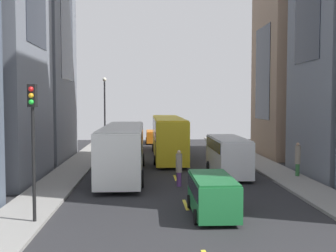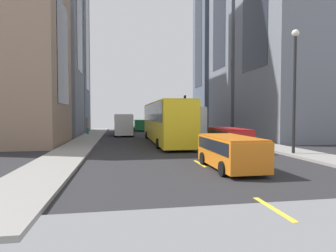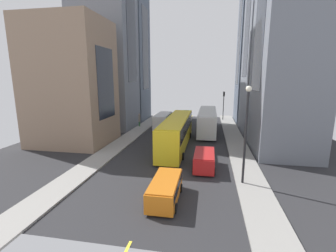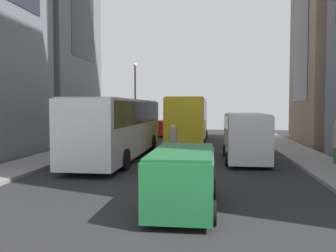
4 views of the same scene
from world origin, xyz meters
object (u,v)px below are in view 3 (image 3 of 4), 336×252
(car_orange_0, at_px, (165,188))
(delivery_van_white, at_px, (163,120))
(pedestrian_walking_far, at_px, (139,120))
(pedestrian_crossing_near, at_px, (187,120))
(streetcar_yellow, at_px, (177,130))
(car_red_1, at_px, (204,159))
(traffic_light_near_corner, at_px, (224,100))
(city_bus_white, at_px, (207,119))
(car_green_2, at_px, (185,115))

(car_orange_0, bearing_deg, delivery_van_white, -78.25)
(pedestrian_walking_far, xyz_separation_m, pedestrian_crossing_near, (-7.90, -2.10, -0.18))
(delivery_van_white, xyz_separation_m, car_orange_0, (-4.57, 21.99, -0.62))
(streetcar_yellow, height_order, car_orange_0, streetcar_yellow)
(car_red_1, height_order, pedestrian_crossing_near, pedestrian_crossing_near)
(car_red_1, xyz_separation_m, pedestrian_crossing_near, (3.45, -19.04, 0.20))
(pedestrian_crossing_near, distance_m, traffic_light_near_corner, 10.08)
(delivery_van_white, xyz_separation_m, traffic_light_near_corner, (-9.99, -10.50, 2.48))
(streetcar_yellow, bearing_deg, pedestrian_crossing_near, -90.07)
(streetcar_yellow, height_order, pedestrian_crossing_near, streetcar_yellow)
(streetcar_yellow, relative_size, traffic_light_near_corner, 2.59)
(traffic_light_near_corner, bearing_deg, car_red_1, 83.56)
(city_bus_white, distance_m, car_orange_0, 21.77)
(car_green_2, distance_m, pedestrian_crossing_near, 6.31)
(car_green_2, height_order, pedestrian_walking_far, pedestrian_walking_far)
(delivery_van_white, relative_size, car_orange_0, 1.36)
(city_bus_white, relative_size, car_orange_0, 2.83)
(city_bus_white, xyz_separation_m, car_red_1, (0.02, 15.38, -1.08))
(delivery_van_white, xyz_separation_m, car_red_1, (-7.02, 15.77, -0.59))
(pedestrian_walking_far, relative_size, pedestrian_crossing_near, 1.02)
(delivery_van_white, bearing_deg, traffic_light_near_corner, -133.57)
(pedestrian_walking_far, height_order, pedestrian_crossing_near, pedestrian_walking_far)
(city_bus_white, distance_m, car_green_2, 10.89)
(car_green_2, bearing_deg, traffic_light_near_corner, -172.33)
(delivery_van_white, height_order, car_orange_0, delivery_van_white)
(city_bus_white, height_order, pedestrian_walking_far, city_bus_white)
(car_orange_0, distance_m, car_green_2, 31.55)
(streetcar_yellow, relative_size, car_orange_0, 3.20)
(car_red_1, bearing_deg, car_orange_0, 68.49)
(car_red_1, distance_m, car_green_2, 25.66)
(car_red_1, xyz_separation_m, traffic_light_near_corner, (-2.97, -26.27, 3.07))
(delivery_van_white, distance_m, traffic_light_near_corner, 14.70)
(streetcar_yellow, distance_m, delivery_van_white, 9.95)
(car_orange_0, height_order, car_green_2, car_green_2)
(city_bus_white, xyz_separation_m, streetcar_yellow, (3.49, 8.88, 0.12))
(car_red_1, xyz_separation_m, pedestrian_walking_far, (11.35, -16.94, 0.38))
(car_orange_0, distance_m, pedestrian_walking_far, 24.81)
(city_bus_white, distance_m, streetcar_yellow, 9.54)
(city_bus_white, xyz_separation_m, pedestrian_crossing_near, (3.47, -3.66, -0.88))
(delivery_van_white, relative_size, traffic_light_near_corner, 1.10)
(city_bus_white, distance_m, pedestrian_crossing_near, 5.12)
(car_red_1, bearing_deg, pedestrian_walking_far, -56.18)
(car_orange_0, xyz_separation_m, car_red_1, (-2.45, -6.22, 0.03))
(streetcar_yellow, bearing_deg, city_bus_white, -111.45)
(pedestrian_crossing_near, height_order, traffic_light_near_corner, traffic_light_near_corner)
(streetcar_yellow, bearing_deg, car_green_2, -87.13)
(city_bus_white, distance_m, car_red_1, 15.42)
(pedestrian_walking_far, height_order, traffic_light_near_corner, traffic_light_near_corner)
(traffic_light_near_corner, bearing_deg, car_green_2, 7.67)
(streetcar_yellow, xyz_separation_m, pedestrian_walking_far, (7.88, -10.44, -0.82))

